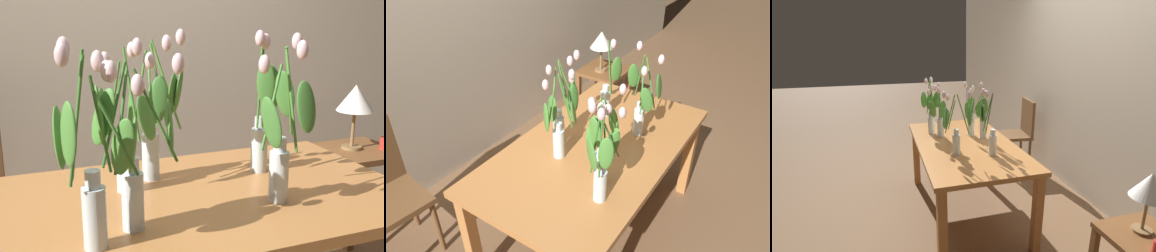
{
  "view_description": "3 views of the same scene",
  "coord_description": "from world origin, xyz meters",
  "views": [
    {
      "loc": [
        -0.57,
        -1.48,
        1.4
      ],
      "look_at": [
        0.03,
        0.07,
        0.98
      ],
      "focal_mm": 44.13,
      "sensor_mm": 36.0,
      "label": 1
    },
    {
      "loc": [
        -1.6,
        -0.93,
        2.07
      ],
      "look_at": [
        -0.09,
        0.07,
        0.91
      ],
      "focal_mm": 34.37,
      "sensor_mm": 36.0,
      "label": 2
    },
    {
      "loc": [
        2.56,
        -0.75,
        1.72
      ],
      "look_at": [
        -0.06,
        0.01,
        0.89
      ],
      "focal_mm": 27.55,
      "sensor_mm": 36.0,
      "label": 3
    }
  ],
  "objects": [
    {
      "name": "tulip_vase_2",
      "position": [
        -0.26,
        -0.2,
        0.95
      ],
      "size": [
        0.26,
        0.18,
        0.54
      ],
      "color": "silver",
      "rests_on": "dining_table"
    },
    {
      "name": "ground_plane",
      "position": [
        0.0,
        0.0,
        0.0
      ],
      "size": [
        18.0,
        18.0,
        0.0
      ],
      "primitive_type": "plane",
      "color": "brown"
    },
    {
      "name": "pillar_candle",
      "position": [
        1.53,
        0.68,
        0.59
      ],
      "size": [
        0.06,
        0.06,
        0.07
      ],
      "primitive_type": "cylinder",
      "color": "#B72D23",
      "rests_on": "side_table"
    },
    {
      "name": "room_wall_rear",
      "position": [
        0.0,
        1.4,
        1.35
      ],
      "size": [
        9.0,
        0.1,
        2.7
      ],
      "primitive_type": "cube",
      "color": "beige",
      "rests_on": "ground"
    },
    {
      "name": "tulip_vase_4",
      "position": [
        -0.38,
        -0.26,
        0.97
      ],
      "size": [
        0.25,
        0.21,
        0.59
      ],
      "color": "silver",
      "rests_on": "dining_table"
    },
    {
      "name": "dining_table",
      "position": [
        0.0,
        0.0,
        0.65
      ],
      "size": [
        1.6,
        0.9,
        0.74
      ],
      "color": "#B7753D",
      "rests_on": "ground"
    },
    {
      "name": "tulip_vase_1",
      "position": [
        -0.08,
        0.19,
        0.97
      ],
      "size": [
        0.25,
        0.17,
        0.58
      ],
      "color": "silver",
      "rests_on": "dining_table"
    },
    {
      "name": "tulip_vase_5",
      "position": [
        0.34,
        0.12,
        0.94
      ],
      "size": [
        0.12,
        0.15,
        0.58
      ],
      "color": "silver",
      "rests_on": "dining_table"
    },
    {
      "name": "tulip_vase_3",
      "position": [
        0.26,
        -0.16,
        0.96
      ],
      "size": [
        0.24,
        0.25,
        0.57
      ],
      "color": "silver",
      "rests_on": "dining_table"
    },
    {
      "name": "table_lamp",
      "position": [
        1.35,
        0.76,
        0.86
      ],
      "size": [
        0.22,
        0.22,
        0.4
      ],
      "color": "olive",
      "rests_on": "side_table"
    },
    {
      "name": "tulip_vase_0",
      "position": [
        -0.21,
        0.12,
        0.92
      ],
      "size": [
        0.24,
        0.15,
        0.56
      ],
      "color": "silver",
      "rests_on": "dining_table"
    },
    {
      "name": "side_table",
      "position": [
        1.4,
        0.74,
        0.43
      ],
      "size": [
        0.44,
        0.44,
        0.55
      ],
      "color": "brown",
      "rests_on": "ground"
    }
  ]
}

